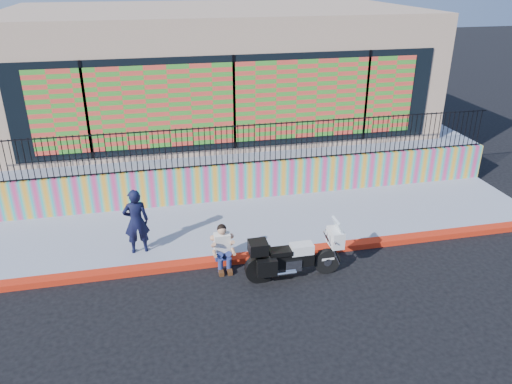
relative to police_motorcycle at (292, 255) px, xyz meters
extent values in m
plane|color=black|center=(-0.40, 0.93, -0.58)|extent=(90.00, 90.00, 0.00)
cube|color=#B41F0C|center=(-0.40, 0.93, -0.50)|extent=(16.00, 0.30, 0.15)
cube|color=#9095AC|center=(-0.40, 2.58, -0.50)|extent=(16.00, 3.00, 0.15)
cube|color=#DC3A79|center=(-0.40, 4.18, 0.12)|extent=(16.00, 0.20, 1.10)
cube|color=#9095AC|center=(-0.40, 9.28, 0.05)|extent=(16.00, 10.00, 1.25)
cube|color=tan|center=(-0.40, 9.08, 2.67)|extent=(14.00, 8.00, 4.00)
cube|color=black|center=(-0.40, 5.06, 2.27)|extent=(12.60, 0.04, 2.80)
cube|color=#EA4534|center=(-0.40, 5.03, 2.27)|extent=(11.48, 0.02, 2.40)
cylinder|color=black|center=(0.84, 0.00, -0.27)|extent=(0.62, 0.13, 0.62)
cylinder|color=black|center=(-0.75, 0.00, -0.27)|extent=(0.62, 0.13, 0.62)
cube|color=black|center=(0.04, 0.00, -0.11)|extent=(0.89, 0.26, 0.32)
cube|color=silver|center=(0.00, 0.00, -0.20)|extent=(0.37, 0.32, 0.28)
cube|color=silver|center=(0.21, 0.00, 0.15)|extent=(0.52, 0.30, 0.22)
cube|color=black|center=(-0.28, 0.00, 0.14)|extent=(0.52, 0.32, 0.11)
cube|color=silver|center=(1.01, 0.00, 0.34)|extent=(0.28, 0.49, 0.39)
cube|color=silver|center=(1.05, 0.00, 0.64)|extent=(0.17, 0.43, 0.32)
cube|color=black|center=(-0.80, 0.00, 0.31)|extent=(0.41, 0.39, 0.28)
cube|color=black|center=(-0.66, -0.28, -0.06)|extent=(0.45, 0.17, 0.37)
cube|color=black|center=(-0.66, 0.28, -0.06)|extent=(0.45, 0.17, 0.37)
cube|color=silver|center=(0.84, 0.00, -0.17)|extent=(0.30, 0.15, 0.06)
imported|color=black|center=(-3.42, 1.67, 0.40)|extent=(0.63, 0.44, 1.65)
cube|color=navy|center=(-1.47, 0.91, -0.34)|extent=(0.36, 0.28, 0.18)
cube|color=white|center=(-1.47, 0.87, 0.01)|extent=(0.38, 0.27, 0.54)
sphere|color=tan|center=(-1.47, 0.83, 0.37)|extent=(0.21, 0.21, 0.21)
cube|color=#472814|center=(-1.57, 0.47, -0.53)|extent=(0.11, 0.26, 0.10)
cube|color=#472814|center=(-1.37, 0.47, -0.53)|extent=(0.11, 0.26, 0.10)
camera|label=1|loc=(-2.89, -9.28, 5.96)|focal=35.00mm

